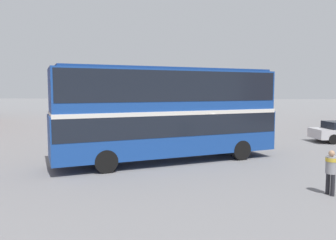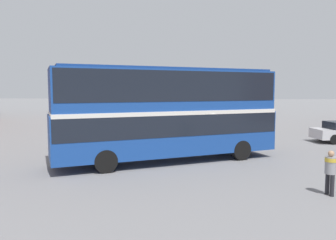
# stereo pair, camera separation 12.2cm
# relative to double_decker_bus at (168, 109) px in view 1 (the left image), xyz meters

# --- Properties ---
(ground_plane) EXTENTS (240.00, 240.00, 0.00)m
(ground_plane) POSITION_rel_double_decker_bus_xyz_m (1.09, 0.90, -2.68)
(ground_plane) COLOR slate
(double_decker_bus) EXTENTS (11.21, 7.54, 4.69)m
(double_decker_bus) POSITION_rel_double_decker_bus_xyz_m (0.00, 0.00, 0.00)
(double_decker_bus) COLOR #194293
(double_decker_bus) RESTS_ON ground_plane
(pedestrian_foreground) EXTENTS (0.49, 0.49, 1.56)m
(pedestrian_foreground) POSITION_rel_double_decker_bus_xyz_m (6.07, -4.83, -1.73)
(pedestrian_foreground) COLOR #232328
(pedestrian_foreground) RESTS_ON ground_plane
(parked_car_kerb_far) EXTENTS (4.36, 2.01, 1.64)m
(parked_car_kerb_far) POSITION_rel_double_decker_bus_xyz_m (1.96, 15.96, -1.86)
(parked_car_kerb_far) COLOR black
(parked_car_kerb_far) RESTS_ON ground_plane
(parked_car_side_street) EXTENTS (4.29, 2.56, 1.53)m
(parked_car_side_street) POSITION_rel_double_decker_bus_xyz_m (-7.16, 13.07, -1.91)
(parked_car_side_street) COLOR maroon
(parked_car_side_street) RESTS_ON ground_plane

